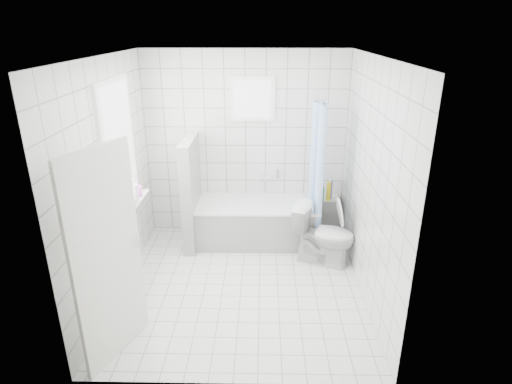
{
  "coord_description": "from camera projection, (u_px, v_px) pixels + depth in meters",
  "views": [
    {
      "loc": [
        0.25,
        -4.32,
        2.9
      ],
      "look_at": [
        0.17,
        0.35,
        1.05
      ],
      "focal_mm": 30.0,
      "sensor_mm": 36.0,
      "label": 1
    }
  ],
  "objects": [
    {
      "name": "ground",
      "position": [
        241.0,
        285.0,
        5.08
      ],
      "size": [
        3.0,
        3.0,
        0.0
      ],
      "primitive_type": "plane",
      "color": "white",
      "rests_on": "ground"
    },
    {
      "name": "wall_left",
      "position": [
        111.0,
        181.0,
        4.63
      ],
      "size": [
        0.02,
        3.0,
        2.6
      ],
      "primitive_type": "cube",
      "color": "white",
      "rests_on": "ground"
    },
    {
      "name": "wall_right",
      "position": [
        370.0,
        183.0,
        4.58
      ],
      "size": [
        0.02,
        3.0,
        2.6
      ],
      "primitive_type": "cube",
      "color": "white",
      "rests_on": "ground"
    },
    {
      "name": "bathtub",
      "position": [
        257.0,
        222.0,
        6.02
      ],
      "size": [
        1.68,
        0.77,
        0.58
      ],
      "color": "white",
      "rests_on": "ground"
    },
    {
      "name": "ceiling",
      "position": [
        238.0,
        56.0,
        4.13
      ],
      "size": [
        3.0,
        3.0,
        0.0
      ],
      "primitive_type": "plane",
      "rotation": [
        3.14,
        0.0,
        0.0
      ],
      "color": "white",
      "rests_on": "ground"
    },
    {
      "name": "toilet",
      "position": [
        324.0,
        235.0,
        5.44
      ],
      "size": [
        0.87,
        0.67,
        0.78
      ],
      "primitive_type": "imported",
      "rotation": [
        0.0,
        0.0,
        1.22
      ],
      "color": "silver",
      "rests_on": "ground"
    },
    {
      "name": "window_sill",
      "position": [
        132.0,
        208.0,
        5.07
      ],
      "size": [
        0.18,
        1.02,
        0.08
      ],
      "primitive_type": "cube",
      "color": "white",
      "rests_on": "wall_left"
    },
    {
      "name": "sill_bottles",
      "position": [
        132.0,
        194.0,
        5.06
      ],
      "size": [
        0.18,
        0.55,
        0.29
      ],
      "color": "#DB6DC9",
      "rests_on": "window_sill"
    },
    {
      "name": "door",
      "position": [
        108.0,
        258.0,
        3.7
      ],
      "size": [
        0.35,
        0.75,
        2.0
      ],
      "primitive_type": "cube",
      "rotation": [
        0.0,
        0.0,
        -0.4
      ],
      "color": "silver",
      "rests_on": "ground"
    },
    {
      "name": "shower_curtain",
      "position": [
        317.0,
        171.0,
        5.57
      ],
      "size": [
        0.14,
        0.48,
        1.78
      ],
      "primitive_type": null,
      "color": "#569EFF",
      "rests_on": "curtain_rod"
    },
    {
      "name": "tub_faucet",
      "position": [
        265.0,
        177.0,
        6.12
      ],
      "size": [
        0.18,
        0.06,
        0.06
      ],
      "primitive_type": "cube",
      "color": "silver",
      "rests_on": "wall_back"
    },
    {
      "name": "ledge_bottles",
      "position": [
        327.0,
        192.0,
        6.05
      ],
      "size": [
        0.19,
        0.17,
        0.28
      ],
      "color": "#168933",
      "rests_on": "tiled_ledge"
    },
    {
      "name": "window_back",
      "position": [
        252.0,
        99.0,
        5.72
      ],
      "size": [
        0.5,
        0.01,
        0.5
      ],
      "primitive_type": "cube",
      "color": "white",
      "rests_on": "wall_back"
    },
    {
      "name": "wall_front",
      "position": [
        229.0,
        251.0,
        3.21
      ],
      "size": [
        2.8,
        0.02,
        2.6
      ],
      "primitive_type": "cube",
      "color": "white",
      "rests_on": "ground"
    },
    {
      "name": "window_left",
      "position": [
        121.0,
        147.0,
        4.8
      ],
      "size": [
        0.01,
        0.9,
        1.4
      ],
      "primitive_type": "cube",
      "color": "white",
      "rests_on": "wall_left"
    },
    {
      "name": "wall_back",
      "position": [
        246.0,
        145.0,
        6.0
      ],
      "size": [
        2.8,
        0.02,
        2.6
      ],
      "primitive_type": "cube",
      "color": "white",
      "rests_on": "ground"
    },
    {
      "name": "partition_wall",
      "position": [
        191.0,
        192.0,
        5.82
      ],
      "size": [
        0.15,
        0.85,
        1.5
      ],
      "primitive_type": "cube",
      "color": "white",
      "rests_on": "ground"
    },
    {
      "name": "tiled_ledge",
      "position": [
        325.0,
        216.0,
        6.25
      ],
      "size": [
        0.4,
        0.24,
        0.55
      ],
      "primitive_type": "cube",
      "color": "white",
      "rests_on": "ground"
    },
    {
      "name": "curtain_rod",
      "position": [
        319.0,
        100.0,
        5.36
      ],
      "size": [
        0.02,
        0.8,
        0.02
      ],
      "primitive_type": "cylinder",
      "rotation": [
        1.57,
        0.0,
        0.0
      ],
      "color": "silver",
      "rests_on": "wall_back"
    }
  ]
}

